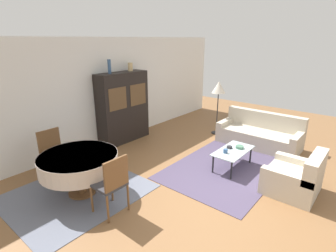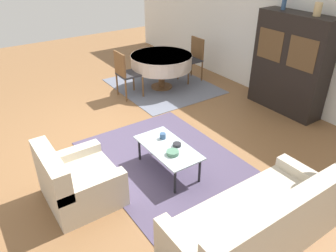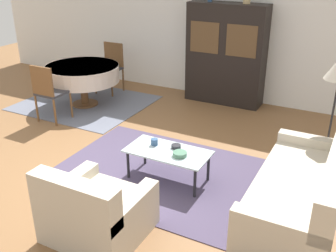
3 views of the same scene
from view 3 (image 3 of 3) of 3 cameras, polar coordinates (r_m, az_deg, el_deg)
name	(u,v)px [view 3 (image 3 of 3)]	position (r m, az deg, el deg)	size (l,w,h in m)	color
ground_plane	(85,171)	(5.38, -11.89, -6.39)	(14.00, 14.00, 0.00)	brown
wall_back	(198,26)	(7.88, 4.38, 14.31)	(10.00, 0.06, 2.70)	white
area_rug	(164,174)	(5.20, -0.62, -6.93)	(2.79, 2.00, 0.01)	#4C425B
dining_rug	(86,103)	(7.73, -11.88, 3.31)	(2.30, 2.00, 0.01)	slate
couch	(304,191)	(4.58, 19.11, -8.94)	(0.89, 2.03, 0.83)	beige
armchair	(95,212)	(4.09, -10.53, -12.16)	(0.93, 0.86, 0.80)	beige
coffee_table	(168,154)	(4.90, 0.00, -4.04)	(1.05, 0.53, 0.40)	black
display_cabinet	(226,54)	(7.47, 8.39, 10.24)	(1.44, 0.45, 1.85)	black
dining_table	(83,74)	(7.45, -12.30, 7.45)	(1.35, 1.35, 0.76)	brown
dining_chair_near	(48,90)	(6.84, -16.98, 5.06)	(0.44, 0.44, 0.98)	brown
dining_chair_far	(111,64)	(8.14, -8.28, 8.83)	(0.44, 0.44, 0.98)	brown
cup	(154,142)	(5.01, -2.00, -2.33)	(0.09, 0.09, 0.08)	#33517A
bowl	(180,154)	(4.75, 1.72, -4.09)	(0.17, 0.17, 0.05)	#4C7A60
bowl_small	(176,146)	(4.94, 1.17, -2.97)	(0.12, 0.12, 0.04)	#232328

